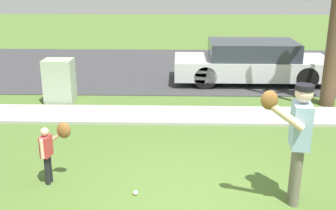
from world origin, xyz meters
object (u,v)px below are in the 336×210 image
at_px(person_child, 52,145).
at_px(utility_cabinet, 59,81).
at_px(baseball, 136,193).
at_px(parked_sedan_silver, 252,62).
at_px(person_adult, 297,132).

bearing_deg(person_child, utility_cabinet, 111.52).
distance_m(person_child, baseball, 1.50).
xyz_separation_m(person_child, parked_sedan_silver, (4.13, 6.29, -0.03)).
distance_m(utility_cabinet, parked_sedan_silver, 5.62).
relative_size(person_child, parked_sedan_silver, 0.21).
distance_m(person_adult, person_child, 3.65).
height_order(person_child, baseball, person_child).
xyz_separation_m(person_adult, baseball, (-2.26, 0.14, -1.06)).
relative_size(utility_cabinet, parked_sedan_silver, 0.24).
xyz_separation_m(person_adult, parked_sedan_silver, (0.54, 6.80, -0.48)).
height_order(person_adult, utility_cabinet, person_adult).
bearing_deg(parked_sedan_silver, utility_cabinet, 22.72).
bearing_deg(person_child, person_adult, -0.91).
bearing_deg(person_adult, utility_cabinet, -37.80).
distance_m(person_adult, parked_sedan_silver, 6.84).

